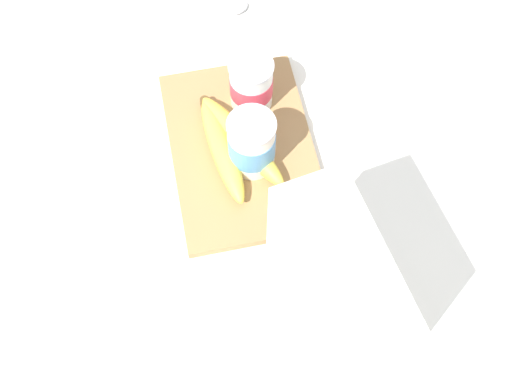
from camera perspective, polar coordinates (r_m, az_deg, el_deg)
ground_plane at (r=0.89m, az=-1.30°, el=3.81°), size 2.40×2.40×0.00m
cutting_board at (r=0.88m, az=-1.31°, el=4.06°), size 0.30×0.20×0.02m
cereal_box at (r=0.66m, az=7.21°, el=-10.78°), size 0.20×0.11×0.27m
yogurt_cup_front at (r=0.88m, az=-0.45°, el=10.15°), size 0.06×0.06×0.09m
yogurt_cup_back at (r=0.82m, az=-0.41°, el=4.60°), size 0.07×0.07×0.10m
banana_bunch at (r=0.85m, az=-2.18°, el=4.47°), size 0.19×0.11×0.03m
spoon at (r=1.03m, az=-2.91°, el=16.27°), size 0.08×0.13×0.01m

